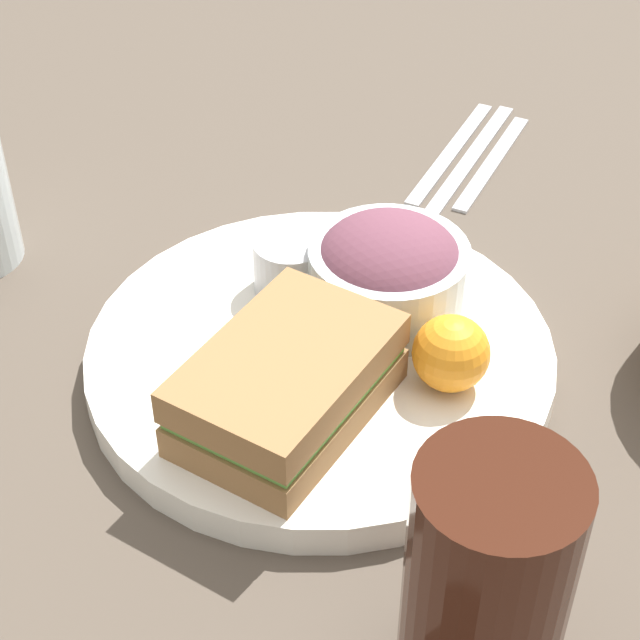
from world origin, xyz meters
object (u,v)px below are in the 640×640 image
(salad_bowl, at_px, (388,271))
(spoon, at_px, (492,161))
(sandwich, at_px, (285,384))
(plate, at_px, (320,357))
(knife, at_px, (472,156))
(drink_glass, at_px, (487,584))
(dressing_cup, at_px, (291,265))
(fork, at_px, (451,151))

(salad_bowl, bearing_deg, spoon, 171.92)
(sandwich, bearing_deg, spoon, 169.36)
(plate, height_order, sandwich, sandwich)
(spoon, bearing_deg, knife, 90.00)
(spoon, bearing_deg, plate, 176.37)
(drink_glass, xyz_separation_m, knife, (-0.46, -0.09, -0.07))
(drink_glass, height_order, spoon, drink_glass)
(plate, xyz_separation_m, sandwich, (0.06, -0.00, 0.04))
(knife, distance_m, spoon, 0.02)
(sandwich, bearing_deg, plate, 178.99)
(plate, distance_m, dressing_cup, 0.07)
(dressing_cup, bearing_deg, plate, 35.44)
(salad_bowl, distance_m, dressing_cup, 0.07)
(knife, bearing_deg, salad_bowl, -174.44)
(drink_glass, bearing_deg, spoon, -171.39)
(sandwich, distance_m, fork, 0.35)
(dressing_cup, distance_m, spoon, 0.25)
(drink_glass, bearing_deg, fork, -167.27)
(sandwich, relative_size, knife, 0.82)
(drink_glass, bearing_deg, sandwich, -131.57)
(salad_bowl, distance_m, spoon, 0.24)
(dressing_cup, height_order, fork, dressing_cup)
(drink_glass, bearing_deg, dressing_cup, -144.16)
(plate, height_order, knife, plate)
(plate, distance_m, salad_bowl, 0.07)
(spoon, bearing_deg, salad_bowl, -178.90)
(knife, bearing_deg, plate, -180.00)
(sandwich, distance_m, salad_bowl, 0.12)
(sandwich, relative_size, spoon, 0.96)
(salad_bowl, bearing_deg, drink_glass, 23.74)
(spoon, bearing_deg, fork, 90.00)
(fork, bearing_deg, knife, -90.00)
(dressing_cup, height_order, spoon, dressing_cup)
(sandwich, bearing_deg, knife, 172.32)
(plate, relative_size, spoon, 1.89)
(dressing_cup, relative_size, spoon, 0.32)
(sandwich, relative_size, drink_glass, 1.10)
(sandwich, height_order, dressing_cup, sandwich)
(fork, xyz_separation_m, knife, (0.00, 0.02, 0.00))
(salad_bowl, distance_m, knife, 0.24)
(sandwich, bearing_deg, dressing_cup, -163.42)
(dressing_cup, height_order, drink_glass, drink_glass)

